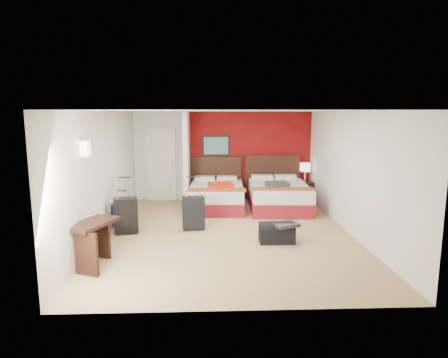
{
  "coord_description": "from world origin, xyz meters",
  "views": [
    {
      "loc": [
        -0.41,
        -7.83,
        2.47
      ],
      "look_at": [
        -0.07,
        0.8,
        1.0
      ],
      "focal_mm": 31.39,
      "sensor_mm": 36.0,
      "label": 1
    }
  ],
  "objects_px": {
    "bed_right": "(279,197)",
    "red_suitcase_open": "(220,185)",
    "suitcase_navy": "(122,216)",
    "nightstand": "(304,192)",
    "table_lamp": "(305,172)",
    "duffel_bag": "(277,234)",
    "suitcase_charcoal": "(193,214)",
    "desk": "(93,244)",
    "suitcase_black": "(126,217)",
    "bed_left": "(216,197)"
  },
  "relations": [
    {
      "from": "bed_right",
      "to": "red_suitcase_open",
      "type": "bearing_deg",
      "value": -178.15
    },
    {
      "from": "nightstand",
      "to": "suitcase_charcoal",
      "type": "bearing_deg",
      "value": -141.98
    },
    {
      "from": "bed_right",
      "to": "red_suitcase_open",
      "type": "height_order",
      "value": "red_suitcase_open"
    },
    {
      "from": "bed_right",
      "to": "suitcase_charcoal",
      "type": "relative_size",
      "value": 3.11
    },
    {
      "from": "desk",
      "to": "bed_right",
      "type": "bearing_deg",
      "value": 67.33
    },
    {
      "from": "nightstand",
      "to": "suitcase_black",
      "type": "relative_size",
      "value": 0.8
    },
    {
      "from": "bed_left",
      "to": "suitcase_navy",
      "type": "distance_m",
      "value": 2.68
    },
    {
      "from": "suitcase_black",
      "to": "suitcase_navy",
      "type": "bearing_deg",
      "value": 97.49
    },
    {
      "from": "table_lamp",
      "to": "bed_left",
      "type": "bearing_deg",
      "value": -165.34
    },
    {
      "from": "table_lamp",
      "to": "desk",
      "type": "height_order",
      "value": "table_lamp"
    },
    {
      "from": "bed_left",
      "to": "desk",
      "type": "bearing_deg",
      "value": -115.82
    },
    {
      "from": "bed_right",
      "to": "suitcase_charcoal",
      "type": "bearing_deg",
      "value": -137.86
    },
    {
      "from": "bed_right",
      "to": "desk",
      "type": "relative_size",
      "value": 2.36
    },
    {
      "from": "bed_left",
      "to": "table_lamp",
      "type": "bearing_deg",
      "value": 17.16
    },
    {
      "from": "suitcase_navy",
      "to": "desk",
      "type": "bearing_deg",
      "value": -80.25
    },
    {
      "from": "duffel_bag",
      "to": "desk",
      "type": "height_order",
      "value": "desk"
    },
    {
      "from": "desk",
      "to": "suitcase_black",
      "type": "bearing_deg",
      "value": 106.87
    },
    {
      "from": "duffel_bag",
      "to": "desk",
      "type": "xyz_separation_m",
      "value": [
        -3.17,
        -1.05,
        0.2
      ]
    },
    {
      "from": "suitcase_charcoal",
      "to": "nightstand",
      "type": "bearing_deg",
      "value": 33.07
    },
    {
      "from": "suitcase_navy",
      "to": "bed_right",
      "type": "bearing_deg",
      "value": 33.27
    },
    {
      "from": "bed_right",
      "to": "red_suitcase_open",
      "type": "xyz_separation_m",
      "value": [
        -1.51,
        0.02,
        0.33
      ]
    },
    {
      "from": "nightstand",
      "to": "suitcase_navy",
      "type": "relative_size",
      "value": 1.11
    },
    {
      "from": "nightstand",
      "to": "suitcase_charcoal",
      "type": "relative_size",
      "value": 0.85
    },
    {
      "from": "suitcase_navy",
      "to": "nightstand",
      "type": "bearing_deg",
      "value": 37.36
    },
    {
      "from": "suitcase_navy",
      "to": "duffel_bag",
      "type": "bearing_deg",
      "value": -8.84
    },
    {
      "from": "suitcase_charcoal",
      "to": "duffel_bag",
      "type": "height_order",
      "value": "suitcase_charcoal"
    },
    {
      "from": "suitcase_charcoal",
      "to": "duffel_bag",
      "type": "bearing_deg",
      "value": -36.08
    },
    {
      "from": "red_suitcase_open",
      "to": "suitcase_black",
      "type": "bearing_deg",
      "value": -151.22
    },
    {
      "from": "nightstand",
      "to": "suitcase_black",
      "type": "bearing_deg",
      "value": -150.04
    },
    {
      "from": "table_lamp",
      "to": "duffel_bag",
      "type": "relative_size",
      "value": 0.77
    },
    {
      "from": "table_lamp",
      "to": "desk",
      "type": "bearing_deg",
      "value": -135.35
    },
    {
      "from": "red_suitcase_open",
      "to": "suitcase_navy",
      "type": "height_order",
      "value": "red_suitcase_open"
    },
    {
      "from": "red_suitcase_open",
      "to": "desk",
      "type": "bearing_deg",
      "value": -136.14
    },
    {
      "from": "suitcase_black",
      "to": "desk",
      "type": "xyz_separation_m",
      "value": [
        -0.16,
        -1.74,
        0.01
      ]
    },
    {
      "from": "suitcase_black",
      "to": "bed_left",
      "type": "bearing_deg",
      "value": 33.34
    },
    {
      "from": "duffel_bag",
      "to": "desk",
      "type": "bearing_deg",
      "value": -160.86
    },
    {
      "from": "suitcase_black",
      "to": "duffel_bag",
      "type": "xyz_separation_m",
      "value": [
        3.01,
        -0.69,
        -0.19
      ]
    },
    {
      "from": "red_suitcase_open",
      "to": "nightstand",
      "type": "height_order",
      "value": "red_suitcase_open"
    },
    {
      "from": "bed_right",
      "to": "nightstand",
      "type": "xyz_separation_m",
      "value": [
        0.86,
        0.77,
        -0.03
      ]
    },
    {
      "from": "bed_right",
      "to": "duffel_bag",
      "type": "relative_size",
      "value": 3.16
    },
    {
      "from": "table_lamp",
      "to": "duffel_bag",
      "type": "distance_m",
      "value": 3.75
    },
    {
      "from": "nightstand",
      "to": "duffel_bag",
      "type": "xyz_separation_m",
      "value": [
        -1.37,
        -3.43,
        -0.12
      ]
    },
    {
      "from": "red_suitcase_open",
      "to": "duffel_bag",
      "type": "height_order",
      "value": "red_suitcase_open"
    },
    {
      "from": "table_lamp",
      "to": "suitcase_charcoal",
      "type": "distance_m",
      "value": 3.95
    },
    {
      "from": "bed_right",
      "to": "suitcase_charcoal",
      "type": "xyz_separation_m",
      "value": [
        -2.14,
        -1.76,
        0.02
      ]
    },
    {
      "from": "table_lamp",
      "to": "duffel_bag",
      "type": "xyz_separation_m",
      "value": [
        -1.37,
        -3.43,
        -0.66
      ]
    },
    {
      "from": "bed_right",
      "to": "suitcase_black",
      "type": "xyz_separation_m",
      "value": [
        -3.52,
        -1.97,
        0.04
      ]
    },
    {
      "from": "bed_left",
      "to": "suitcase_charcoal",
      "type": "distance_m",
      "value": 1.95
    },
    {
      "from": "duffel_bag",
      "to": "red_suitcase_open",
      "type": "bearing_deg",
      "value": 111.24
    },
    {
      "from": "bed_right",
      "to": "nightstand",
      "type": "height_order",
      "value": "bed_right"
    }
  ]
}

